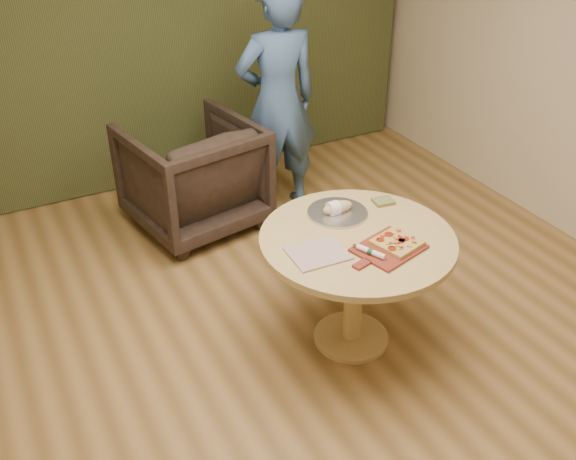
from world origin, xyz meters
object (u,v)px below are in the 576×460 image
(pizza_paddle, at_px, (388,249))
(serving_tray, at_px, (337,213))
(flatbread_pizza, at_px, (397,242))
(pedestal_table, at_px, (356,257))
(bread_roll, at_px, (336,208))
(armchair, at_px, (193,171))
(person_standing, at_px, (277,102))
(cutlery_roll, at_px, (371,252))

(pizza_paddle, bearing_deg, serving_tray, 79.37)
(pizza_paddle, relative_size, flatbread_pizza, 1.75)
(pedestal_table, xyz_separation_m, bread_roll, (0.02, 0.27, 0.18))
(armchair, bearing_deg, flatbread_pizza, 93.82)
(flatbread_pizza, distance_m, armchair, 2.01)
(pizza_paddle, bearing_deg, armchair, 86.90)
(flatbread_pizza, xyz_separation_m, bread_roll, (-0.11, 0.45, 0.02))
(flatbread_pizza, xyz_separation_m, serving_tray, (-0.10, 0.45, -0.02))
(person_standing, bearing_deg, bread_roll, 80.46)
(pedestal_table, height_order, armchair, armchair)
(cutlery_roll, bearing_deg, pizza_paddle, -21.29)
(pedestal_table, bearing_deg, serving_tray, 83.58)
(pizza_paddle, relative_size, person_standing, 0.26)
(serving_tray, height_order, armchair, armchair)
(armchair, bearing_deg, pizza_paddle, 91.92)
(serving_tray, bearing_deg, pedestal_table, -96.42)
(flatbread_pizza, bearing_deg, person_standing, 83.19)
(pedestal_table, bearing_deg, pizza_paddle, -70.53)
(pizza_paddle, height_order, flatbread_pizza, flatbread_pizza)
(pedestal_table, distance_m, cutlery_roll, 0.26)
(pedestal_table, xyz_separation_m, cutlery_roll, (-0.05, -0.20, 0.17))
(serving_tray, bearing_deg, flatbread_pizza, -77.12)
(serving_tray, bearing_deg, armchair, 104.46)
(flatbread_pizza, height_order, bread_roll, bread_roll)
(cutlery_roll, height_order, bread_roll, bread_roll)
(pedestal_table, distance_m, armchair, 1.78)
(flatbread_pizza, bearing_deg, pizza_paddle, -173.60)
(flatbread_pizza, distance_m, serving_tray, 0.46)
(armchair, relative_size, person_standing, 0.51)
(flatbread_pizza, relative_size, person_standing, 0.15)
(pedestal_table, relative_size, armchair, 1.18)
(bread_roll, relative_size, person_standing, 0.11)
(cutlery_roll, relative_size, bread_roll, 0.99)
(flatbread_pizza, bearing_deg, bread_roll, 103.95)
(bread_roll, height_order, armchair, armchair)
(pedestal_table, xyz_separation_m, serving_tray, (0.03, 0.27, 0.15))
(serving_tray, bearing_deg, person_standing, 77.10)
(flatbread_pizza, relative_size, armchair, 0.29)
(bread_roll, bearing_deg, pizza_paddle, -84.24)
(pizza_paddle, bearing_deg, bread_roll, 80.47)
(cutlery_roll, xyz_separation_m, serving_tray, (0.08, 0.46, -0.02))
(armchair, bearing_deg, pedestal_table, 91.10)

